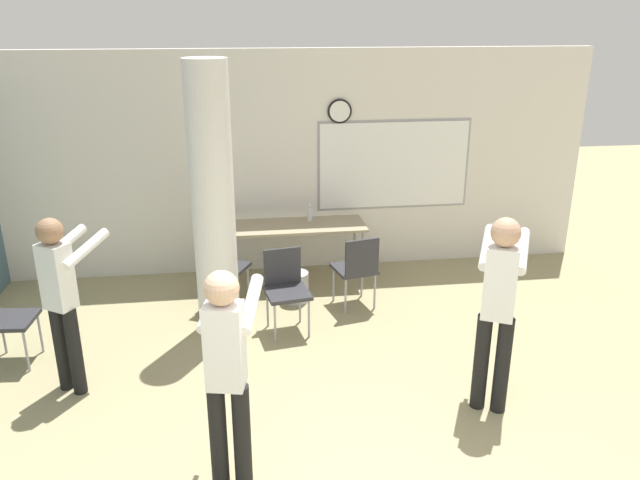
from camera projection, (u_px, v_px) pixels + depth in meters
wall_back at (282, 163)px, 7.89m from camera, size 8.00×0.15×2.80m
support_pillar at (213, 203)px, 6.23m from camera, size 0.43×0.43×2.80m
folding_table at (294, 229)px, 7.66m from camera, size 1.76×0.63×0.74m
bottle_on_table at (310, 214)px, 7.77m from camera, size 0.07×0.07×0.24m
waste_bin at (296, 287)px, 7.28m from camera, size 0.29×0.29×0.36m
chair_table_left at (223, 265)px, 7.03m from camera, size 0.59×0.59×0.87m
chair_by_left_wall at (1, 315)px, 5.88m from camera, size 0.47×0.47×0.87m
chair_table_right at (357, 266)px, 7.01m from camera, size 0.53×0.53×0.87m
chair_table_front at (286, 285)px, 6.52m from camera, size 0.50×0.50×0.87m
person_watching_back at (62, 292)px, 5.30m from camera, size 0.57×0.65×1.62m
person_playing_side at (499, 300)px, 5.03m from camera, size 0.57×0.71×1.71m
person_playing_front at (227, 365)px, 4.14m from camera, size 0.47×0.69×1.67m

